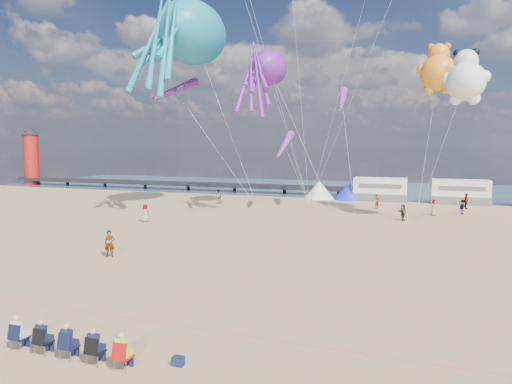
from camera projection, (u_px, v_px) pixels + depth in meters
name	position (u px, v px, depth m)	size (l,w,h in m)	color
ground	(198.00, 286.00, 23.62)	(120.00, 120.00, 0.00)	tan
water	(350.00, 189.00, 75.15)	(120.00, 120.00, 0.00)	#355666
pier	(166.00, 183.00, 74.08)	(60.00, 3.00, 0.50)	black
lighthouse	(31.00, 160.00, 83.05)	(2.60, 2.60, 9.00)	#A5140F
motorhome_0	(380.00, 189.00, 58.94)	(6.60, 2.50, 3.00)	silver
motorhome_1	(460.00, 192.00, 55.77)	(6.60, 2.50, 3.00)	silver
tent_white	(319.00, 190.00, 61.64)	(4.00, 4.00, 2.40)	white
tent_blue	(349.00, 191.00, 60.30)	(4.00, 4.00, 2.40)	#1933CC
spectator_row	(69.00, 341.00, 15.54)	(6.10, 0.90, 1.30)	black
cooler_navy	(178.00, 361.00, 15.12)	(0.38, 0.28, 0.30)	#141F3E
rope_line	(144.00, 321.00, 18.93)	(0.03, 0.03, 34.00)	#F2338C
standing_person	(110.00, 244.00, 29.60)	(0.64, 0.42, 1.76)	tan
beachgoer_0	(434.00, 208.00, 46.80)	(0.61, 0.40, 1.67)	#7F6659
beachgoer_1	(219.00, 197.00, 56.33)	(0.84, 0.55, 1.72)	#7F6659
beachgoer_2	(463.00, 207.00, 47.70)	(0.75, 0.58, 1.54)	#7F6659
beachgoer_3	(466.00, 201.00, 51.79)	(1.15, 0.66, 1.78)	#7F6659
beachgoer_4	(403.00, 213.00, 43.77)	(0.90, 0.38, 1.54)	#7F6659
beachgoer_5	(377.00, 202.00, 51.77)	(1.51, 0.48, 1.63)	#7F6659
beachgoer_6	(145.00, 213.00, 42.98)	(0.61, 0.40, 1.67)	#7F6659
sandbag_a	(259.00, 211.00, 49.37)	(0.50, 0.35, 0.22)	gray
sandbag_b	(332.00, 210.00, 49.91)	(0.50, 0.35, 0.22)	gray
sandbag_c	(416.00, 218.00, 44.46)	(0.50, 0.35, 0.22)	gray
sandbag_d	(354.00, 212.00, 48.92)	(0.50, 0.35, 0.22)	gray
sandbag_e	(309.00, 205.00, 53.80)	(0.50, 0.35, 0.22)	gray
kite_octopus_teal	(192.00, 33.00, 48.97)	(4.98, 11.63, 13.29)	teal
kite_octopus_purple	(269.00, 68.00, 49.24)	(3.73, 8.70, 9.94)	#671F8C
kite_panda	(465.00, 82.00, 39.36)	(4.08, 3.84, 5.76)	white
kite_teddy_orange	(438.00, 73.00, 43.65)	(4.12, 3.88, 5.82)	orange
windsock_left	(175.00, 90.00, 51.25)	(1.10, 7.53, 7.53)	red
windsock_mid	(342.00, 100.00, 48.37)	(1.00, 5.81, 5.81)	red
windsock_right	(284.00, 145.00, 49.90)	(0.90, 5.30, 5.30)	red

